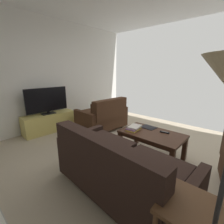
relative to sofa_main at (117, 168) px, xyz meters
name	(u,v)px	position (x,y,z in m)	size (l,w,h in m)	color
ground_plane	(140,158)	(0.24, -0.90, -0.37)	(5.42, 4.85, 0.01)	#B7A88E
wall_right	(55,75)	(2.95, -0.90, 1.02)	(0.12, 4.85, 2.78)	white
sofa_main	(117,168)	(0.00, 0.00, 0.00)	(1.77, 0.90, 0.84)	black
loveseat_near	(103,116)	(1.72, -1.47, -0.01)	(0.87, 1.24, 0.84)	black
coffee_table	(152,136)	(0.13, -1.09, 0.02)	(1.07, 0.64, 0.45)	#3D2316
end_table	(193,221)	(-0.91, 0.25, 0.12)	(0.44, 0.44, 0.61)	brown
tv_stand	(49,123)	(2.64, -0.45, -0.13)	(0.45, 1.26, 0.46)	#D8C666
flat_tv	(47,100)	(2.64, -0.45, 0.44)	(0.21, 1.01, 0.65)	black
book_stack	(134,128)	(0.45, -1.00, 0.12)	(0.23, 0.32, 0.07)	#E0CC4C
tv_remote	(165,132)	(-0.03, -1.24, 0.10)	(0.16, 0.06, 0.02)	black
loose_magazine	(148,127)	(0.31, -1.29, 0.09)	(0.21, 0.27, 0.01)	black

